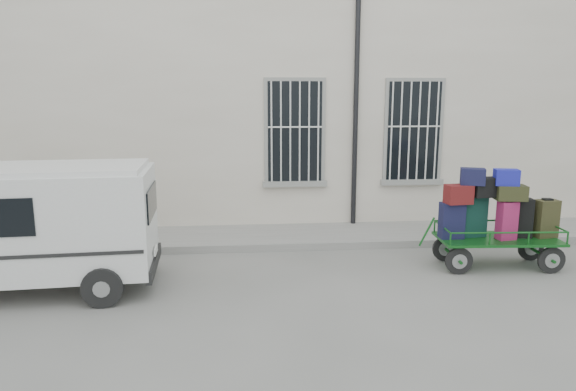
{
  "coord_description": "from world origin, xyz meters",
  "views": [
    {
      "loc": [
        -1.56,
        -8.39,
        3.04
      ],
      "look_at": [
        -0.73,
        1.0,
        1.2
      ],
      "focal_mm": 32.0,
      "sensor_mm": 36.0,
      "label": 1
    }
  ],
  "objects": [
    {
      "name": "ground",
      "position": [
        0.0,
        0.0,
        0.0
      ],
      "size": [
        80.0,
        80.0,
        0.0
      ],
      "primitive_type": "plane",
      "color": "slate",
      "rests_on": "ground"
    },
    {
      "name": "building",
      "position": [
        0.0,
        5.5,
        3.0
      ],
      "size": [
        24.0,
        5.15,
        6.0
      ],
      "color": "beige",
      "rests_on": "ground"
    },
    {
      "name": "sidewalk",
      "position": [
        0.0,
        2.2,
        0.07
      ],
      "size": [
        24.0,
        1.7,
        0.15
      ],
      "primitive_type": "cube",
      "color": "gray",
      "rests_on": "ground"
    },
    {
      "name": "luggage_cart",
      "position": [
        2.88,
        0.09,
        0.92
      ],
      "size": [
        2.49,
        1.08,
        1.8
      ],
      "rotation": [
        0.0,
        0.0,
        -0.06
      ],
      "color": "black",
      "rests_on": "ground"
    },
    {
      "name": "van",
      "position": [
        -4.96,
        -0.38,
        1.14
      ],
      "size": [
        4.06,
        2.01,
        1.99
      ],
      "rotation": [
        0.0,
        0.0,
        0.07
      ],
      "color": "silver",
      "rests_on": "ground"
    }
  ]
}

